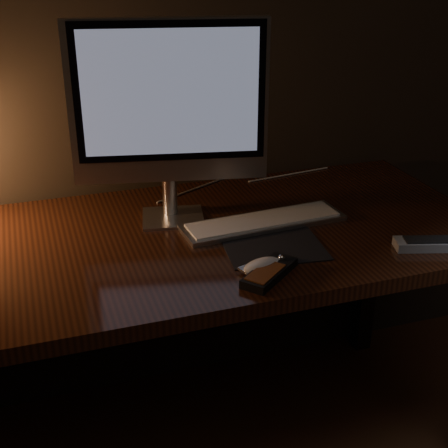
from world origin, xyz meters
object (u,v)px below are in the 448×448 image
object	(u,v)px
monitor	(169,107)
media_remote	(269,272)
desk	(191,264)
keyboard	(263,222)
tv_remote	(440,243)
mouse	(262,267)

from	to	relation	value
monitor	media_remote	world-z (taller)	monitor
desk	media_remote	world-z (taller)	media_remote
monitor	keyboard	world-z (taller)	monitor
tv_remote	media_remote	bearing A→B (deg)	-163.19
keyboard	media_remote	bearing A→B (deg)	-112.86
desk	keyboard	world-z (taller)	keyboard
monitor	tv_remote	xyz separation A→B (m)	(0.60, -0.39, -0.31)
keyboard	monitor	bearing A→B (deg)	150.24
media_remote	tv_remote	distance (m)	0.47
desk	tv_remote	world-z (taller)	tv_remote
keyboard	tv_remote	distance (m)	0.46
keyboard	media_remote	size ratio (longest dim) A/B	2.67
desk	keyboard	bearing A→B (deg)	-20.26
media_remote	tv_remote	xyz separation A→B (m)	(0.47, -0.00, 0.00)
monitor	mouse	xyz separation A→B (m)	(0.13, -0.35, -0.31)
monitor	mouse	bearing A→B (deg)	-58.70
mouse	media_remote	bearing A→B (deg)	-96.26
desk	tv_remote	xyz separation A→B (m)	(0.56, -0.35, 0.14)
keyboard	mouse	distance (m)	0.26
tv_remote	desk	bearing A→B (deg)	165.30
mouse	tv_remote	distance (m)	0.47
desk	media_remote	distance (m)	0.38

